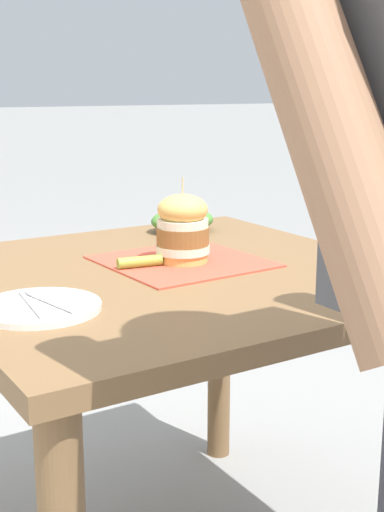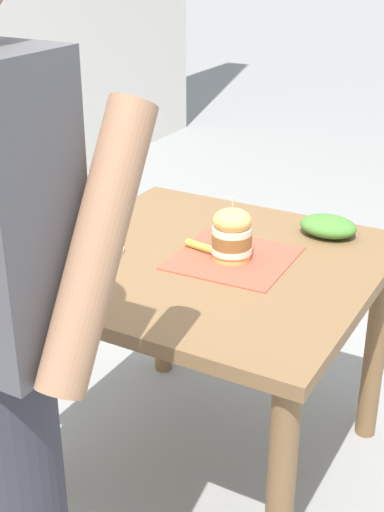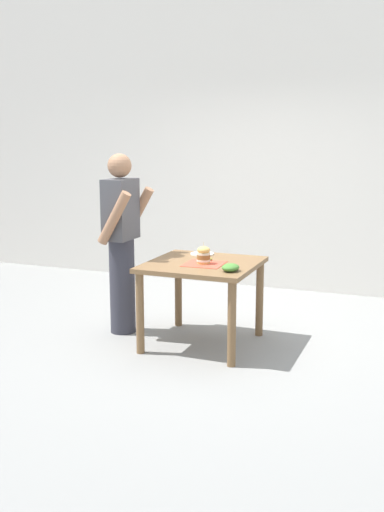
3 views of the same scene
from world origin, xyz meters
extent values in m
plane|color=gray|center=(0.00, 0.00, 0.00)|extent=(80.00, 80.00, 0.00)
cube|color=brown|center=(0.00, 0.00, 0.73)|extent=(0.96, 0.94, 0.04)
cylinder|color=brown|center=(-0.42, -0.41, 0.36)|extent=(0.07, 0.07, 0.71)
cylinder|color=brown|center=(0.42, -0.41, 0.36)|extent=(0.07, 0.07, 0.71)
cylinder|color=brown|center=(-0.42, 0.41, 0.36)|extent=(0.07, 0.07, 0.71)
cylinder|color=brown|center=(0.42, 0.41, 0.36)|extent=(0.07, 0.07, 0.71)
cube|color=#D64C38|center=(-0.06, -0.04, 0.75)|extent=(0.34, 0.34, 0.00)
cylinder|color=#E5B25B|center=(-0.06, -0.03, 0.77)|extent=(0.11, 0.11, 0.02)
cylinder|color=silver|center=(-0.06, -0.03, 0.78)|extent=(0.12, 0.12, 0.02)
cylinder|color=brown|center=(-0.06, -0.03, 0.81)|extent=(0.12, 0.12, 0.04)
cylinder|color=silver|center=(-0.06, -0.03, 0.84)|extent=(0.11, 0.11, 0.02)
ellipsoid|color=#E5B25B|center=(-0.06, -0.03, 0.87)|extent=(0.11, 0.11, 0.07)
cylinder|color=#D1B77F|center=(-0.06, -0.03, 0.92)|extent=(0.00, 0.00, 0.05)
cylinder|color=#8EA83D|center=(0.05, -0.04, 0.77)|extent=(0.10, 0.04, 0.02)
cylinder|color=white|center=(0.34, 0.13, 0.76)|extent=(0.22, 0.22, 0.01)
cylinder|color=silver|center=(0.32, 0.13, 0.77)|extent=(0.04, 0.17, 0.01)
cylinder|color=silver|center=(0.35, 0.13, 0.77)|extent=(0.03, 0.17, 0.01)
ellipsoid|color=#477F33|center=(-0.24, -0.34, 0.78)|extent=(0.18, 0.14, 0.06)
cylinder|color=#9E7051|center=(-0.19, 0.77, 1.13)|extent=(0.09, 0.34, 0.50)
camera|label=1|loc=(0.75, 1.29, 1.14)|focal=50.00mm
camera|label=2|loc=(-0.88, 1.67, 1.63)|focal=50.00mm
camera|label=3|loc=(-4.82, -1.82, 1.83)|focal=42.00mm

